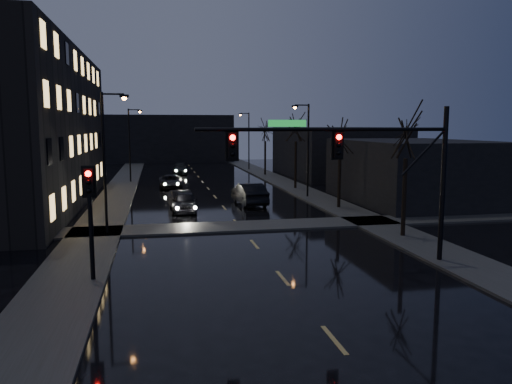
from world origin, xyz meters
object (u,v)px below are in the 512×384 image
oncoming_car_d (180,169)px  lead_car (249,194)px  oncoming_car_b (181,200)px  oncoming_car_c (171,181)px  oncoming_car_a (184,202)px

oncoming_car_d → lead_car: (4.17, -26.61, 0.17)m
oncoming_car_b → lead_car: bearing=5.0°
oncoming_car_b → oncoming_car_d: size_ratio=0.87×
oncoming_car_b → oncoming_car_c: (-0.42, 13.16, -0.02)m
oncoming_car_a → lead_car: 5.72m
oncoming_car_c → oncoming_car_b: bearing=-89.4°
oncoming_car_c → lead_car: size_ratio=0.91×
oncoming_car_a → lead_car: lead_car is taller
oncoming_car_c → lead_car: (5.77, -12.01, 0.20)m
oncoming_car_b → lead_car: (5.35, 1.15, 0.18)m
oncoming_car_d → oncoming_car_a: bearing=-87.9°
lead_car → oncoming_car_c: bearing=-68.5°
lead_car → oncoming_car_b: bearing=8.0°
oncoming_car_c → lead_car: lead_car is taller
oncoming_car_b → lead_car: size_ratio=0.79×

